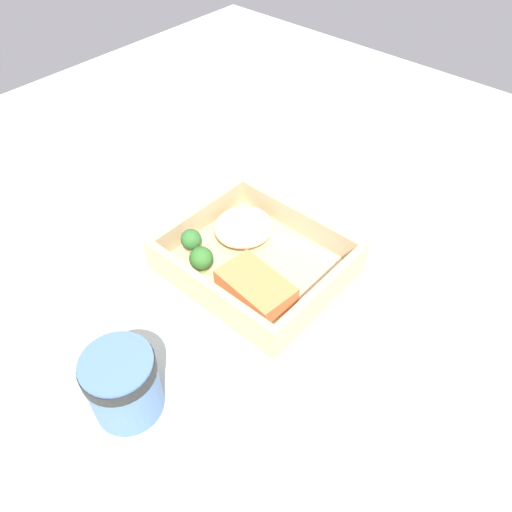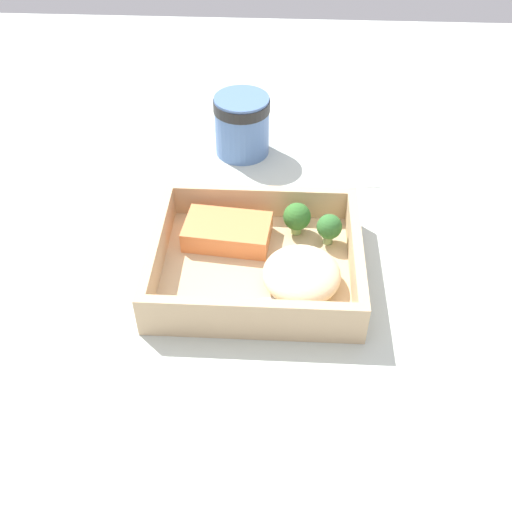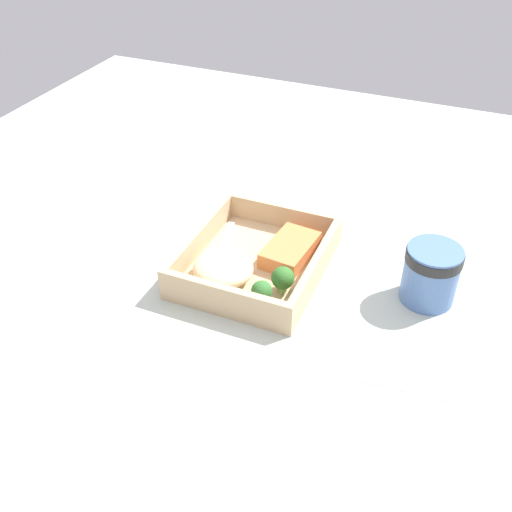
{
  "view_description": "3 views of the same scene",
  "coord_description": "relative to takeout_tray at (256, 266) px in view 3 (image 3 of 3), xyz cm",
  "views": [
    {
      "loc": [
        -34.21,
        38.81,
        54.9
      ],
      "look_at": [
        0.0,
        0.0,
        2.7
      ],
      "focal_mm": 35.0,
      "sensor_mm": 36.0,
      "label": 1
    },
    {
      "loc": [
        2.74,
        -52.43,
        51.63
      ],
      "look_at": [
        0.0,
        0.0,
        2.7
      ],
      "focal_mm": 42.0,
      "sensor_mm": 36.0,
      "label": 2
    },
    {
      "loc": [
        70.57,
        29.64,
        60.33
      ],
      "look_at": [
        0.0,
        0.0,
        2.7
      ],
      "focal_mm": 42.0,
      "sensor_mm": 36.0,
      "label": 3
    }
  ],
  "objects": [
    {
      "name": "broccoli_floret_2",
      "position": [
        4.85,
        6.39,
        3.09
      ],
      "size": [
        3.53,
        3.53,
        4.37
      ],
      "color": "#82A960",
      "rests_on": "takeout_tray"
    },
    {
      "name": "salmon_fillet",
      "position": [
        -3.83,
        4.43,
        1.96
      ],
      "size": [
        11.26,
        7.52,
        2.72
      ],
      "primitive_type": "cube",
      "rotation": [
        0.0,
        0.0,
        -0.1
      ],
      "color": "#E88147",
      "rests_on": "takeout_tray"
    },
    {
      "name": "fork",
      "position": [
        -0.03,
        -6.62,
        0.82
      ],
      "size": [
        15.81,
        4.74,
        0.44
      ],
      "color": "silver",
      "rests_on": "takeout_tray"
    },
    {
      "name": "paper_cup",
      "position": [
        -3.51,
        26.72,
        4.53
      ],
      "size": [
        8.41,
        8.41,
        9.18
      ],
      "color": "#4F72AD",
      "rests_on": "ground_plane"
    },
    {
      "name": "ground_plane",
      "position": [
        0.0,
        0.0,
        -1.6
      ],
      "size": [
        160.0,
        160.0,
        2.0
      ],
      "primitive_type": "cube",
      "color": "#B3BDB4"
    },
    {
      "name": "mashed_potatoes",
      "position": [
        5.43,
        -3.24,
        2.47
      ],
      "size": [
        9.07,
        9.49,
        3.75
      ],
      "primitive_type": "ellipsoid",
      "color": "beige",
      "rests_on": "takeout_tray"
    },
    {
      "name": "takeout_tray",
      "position": [
        0.0,
        0.0,
        0.0
      ],
      "size": [
        24.95,
        21.28,
        1.2
      ],
      "primitive_type": "cube",
      "color": "tan",
      "rests_on": "ground_plane"
    },
    {
      "name": "tray_rim",
      "position": [
        0.0,
        0.0,
        2.69
      ],
      "size": [
        24.95,
        21.28,
        4.18
      ],
      "color": "tan",
      "rests_on": "takeout_tray"
    },
    {
      "name": "broccoli_floret_1",
      "position": [
        8.86,
        4.62,
        3.08
      ],
      "size": [
        3.16,
        3.16,
        4.19
      ],
      "color": "#81A163",
      "rests_on": "takeout_tray"
    },
    {
      "name": "receipt_slip",
      "position": [
        12.24,
        25.53,
        -0.48
      ],
      "size": [
        9.67,
        15.98,
        0.24
      ],
      "primitive_type": "cube",
      "rotation": [
        0.0,
        0.0,
        0.1
      ],
      "color": "white",
      "rests_on": "ground_plane"
    }
  ]
}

